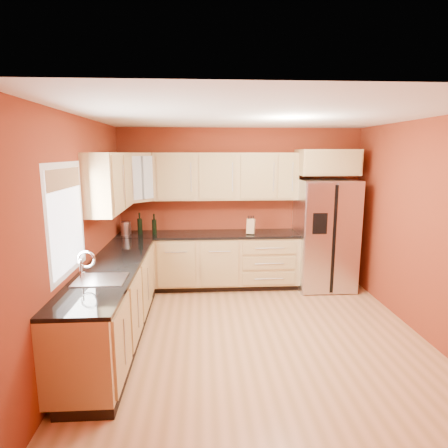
{
  "coord_description": "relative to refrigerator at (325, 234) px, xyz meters",
  "views": [
    {
      "loc": [
        -0.66,
        -4.21,
        2.19
      ],
      "look_at": [
        -0.34,
        0.9,
        1.22
      ],
      "focal_mm": 30.0,
      "sensor_mm": 36.0,
      "label": 1
    }
  ],
  "objects": [
    {
      "name": "floor",
      "position": [
        -1.35,
        -1.62,
        -0.89
      ],
      "size": [
        4.0,
        4.0,
        0.0
      ],
      "primitive_type": "plane",
      "color": "#AF7643",
      "rests_on": "ground"
    },
    {
      "name": "ceiling",
      "position": [
        -1.35,
        -1.62,
        1.71
      ],
      "size": [
        4.0,
        4.0,
        0.0
      ],
      "primitive_type": "plane",
      "color": "white",
      "rests_on": "wall_back"
    },
    {
      "name": "wall_back",
      "position": [
        -1.35,
        0.38,
        0.41
      ],
      "size": [
        4.0,
        0.04,
        2.6
      ],
      "primitive_type": "cube",
      "color": "maroon",
      "rests_on": "floor"
    },
    {
      "name": "wall_front",
      "position": [
        -1.35,
        -3.62,
        0.41
      ],
      "size": [
        4.0,
        0.04,
        2.6
      ],
      "primitive_type": "cube",
      "color": "maroon",
      "rests_on": "floor"
    },
    {
      "name": "wall_left",
      "position": [
        -3.35,
        -1.62,
        0.41
      ],
      "size": [
        0.04,
        4.0,
        2.6
      ],
      "primitive_type": "cube",
      "color": "maroon",
      "rests_on": "floor"
    },
    {
      "name": "wall_right",
      "position": [
        0.65,
        -1.62,
        0.41
      ],
      "size": [
        0.04,
        4.0,
        2.6
      ],
      "primitive_type": "cube",
      "color": "maroon",
      "rests_on": "floor"
    },
    {
      "name": "base_cabinets_back",
      "position": [
        -1.9,
        0.07,
        -0.45
      ],
      "size": [
        2.9,
        0.6,
        0.88
      ],
      "primitive_type": "cube",
      "color": "tan",
      "rests_on": "floor"
    },
    {
      "name": "base_cabinets_left",
      "position": [
        -3.05,
        -1.62,
        -0.45
      ],
      "size": [
        0.6,
        2.8,
        0.88
      ],
      "primitive_type": "cube",
      "color": "tan",
      "rests_on": "floor"
    },
    {
      "name": "countertop_back",
      "position": [
        -1.9,
        0.06,
        0.01
      ],
      "size": [
        2.9,
        0.62,
        0.04
      ],
      "primitive_type": "cube",
      "color": "black",
      "rests_on": "base_cabinets_back"
    },
    {
      "name": "countertop_left",
      "position": [
        -3.04,
        -1.62,
        0.01
      ],
      "size": [
        0.62,
        2.8,
        0.04
      ],
      "primitive_type": "cube",
      "color": "black",
      "rests_on": "base_cabinets_left"
    },
    {
      "name": "upper_cabinets_back",
      "position": [
        -1.6,
        0.21,
        0.94
      ],
      "size": [
        2.3,
        0.33,
        0.75
      ],
      "primitive_type": "cube",
      "color": "tan",
      "rests_on": "wall_back"
    },
    {
      "name": "upper_cabinets_left",
      "position": [
        -3.19,
        -0.9,
        0.94
      ],
      "size": [
        0.33,
        1.35,
        0.75
      ],
      "primitive_type": "cube",
      "color": "tan",
      "rests_on": "wall_left"
    },
    {
      "name": "corner_upper_cabinet",
      "position": [
        -3.02,
        0.04,
        0.94
      ],
      "size": [
        0.67,
        0.67,
        0.75
      ],
      "primitive_type": "cube",
      "rotation": [
        0.0,
        0.0,
        0.79
      ],
      "color": "tan",
      "rests_on": "wall_back"
    },
    {
      "name": "over_fridge_cabinet",
      "position": [
        0.0,
        0.07,
        1.16
      ],
      "size": [
        0.92,
        0.6,
        0.4
      ],
      "primitive_type": "cube",
      "color": "tan",
      "rests_on": "wall_back"
    },
    {
      "name": "refrigerator",
      "position": [
        0.0,
        0.0,
        0.0
      ],
      "size": [
        0.9,
        0.75,
        1.78
      ],
      "primitive_type": "cube",
      "color": "silver",
      "rests_on": "floor"
    },
    {
      "name": "window",
      "position": [
        -3.33,
        -2.12,
        0.66
      ],
      "size": [
        0.03,
        0.9,
        1.0
      ],
      "primitive_type": "cube",
      "color": "white",
      "rests_on": "wall_left"
    },
    {
      "name": "sink_faucet",
      "position": [
        -3.04,
        -2.12,
        0.18
      ],
      "size": [
        0.5,
        0.42,
        0.3
      ],
      "primitive_type": null,
      "color": "silver",
      "rests_on": "countertop_left"
    },
    {
      "name": "canister_left",
      "position": [
        -3.19,
        0.1,
        0.13
      ],
      "size": [
        0.14,
        0.14,
        0.19
      ],
      "primitive_type": "cylinder",
      "rotation": [
        0.0,
        0.0,
        0.16
      ],
      "color": "silver",
      "rests_on": "countertop_back"
    },
    {
      "name": "canister_right",
      "position": [
        -3.2,
        -0.01,
        0.14
      ],
      "size": [
        0.17,
        0.17,
        0.22
      ],
      "primitive_type": "cylinder",
      "rotation": [
        0.0,
        0.0,
        0.41
      ],
      "color": "silver",
      "rests_on": "countertop_back"
    },
    {
      "name": "wine_bottle_a",
      "position": [
        -2.98,
        0.06,
        0.2
      ],
      "size": [
        0.1,
        0.1,
        0.35
      ],
      "primitive_type": null,
      "rotation": [
        0.0,
        0.0,
        -0.36
      ],
      "color": "black",
      "rests_on": "countertop_back"
    },
    {
      "name": "wine_bottle_b",
      "position": [
        -2.75,
        0.03,
        0.2
      ],
      "size": [
        0.09,
        0.09,
        0.33
      ],
      "primitive_type": null,
      "rotation": [
        0.0,
        0.0,
        0.25
      ],
      "color": "black",
      "rests_on": "countertop_back"
    },
    {
      "name": "knife_block",
      "position": [
        -1.22,
        -0.01,
        0.15
      ],
      "size": [
        0.15,
        0.14,
        0.24
      ],
      "primitive_type": "cube",
      "rotation": [
        0.0,
        0.0,
        -0.3
      ],
      "color": "tan",
      "rests_on": "countertop_back"
    },
    {
      "name": "soap_dispenser",
      "position": [
        -1.23,
        0.01,
        0.12
      ],
      "size": [
        0.06,
        0.06,
        0.17
      ],
      "primitive_type": "cylinder",
      "rotation": [
        0.0,
        0.0,
        0.0
      ],
      "color": "silver",
      "rests_on": "countertop_back"
    }
  ]
}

